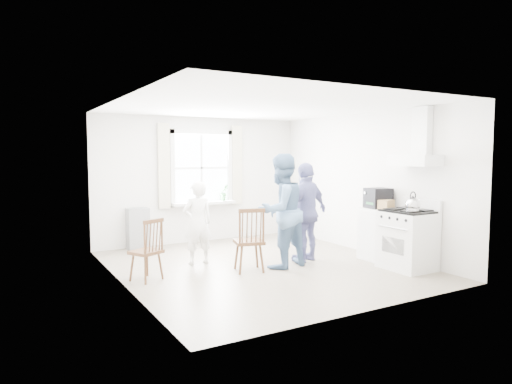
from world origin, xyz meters
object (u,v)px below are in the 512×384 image
Objects in this scene: windsor_chair_a at (151,243)px; windsor_chair_b at (251,233)px; stereo_stack at (378,198)px; person_mid at (281,211)px; gas_stove at (408,239)px; low_cabinet at (379,234)px; person_right at (307,212)px; person_left at (198,223)px.

windsor_chair_a is 1.51m from windsor_chair_b.
stereo_stack reaches higher than windsor_chair_a.
stereo_stack is at bearing 156.66° from person_mid.
stereo_stack is at bearing 82.67° from gas_stove.
low_cabinet is 1.33m from person_right.
stereo_stack is at bearing 140.33° from person_right.
gas_stove is 0.66× the size of person_right.
person_mid reaches higher than windsor_chair_a.
person_mid is (-1.78, 0.35, -0.15)m from stereo_stack.
windsor_chair_b is at bearing -6.14° from person_mid.
windsor_chair_b is at bearing 120.10° from person_left.
person_right reaches higher than gas_stove.
windsor_chair_a is 0.66× the size of person_left.
person_right is (-1.13, 0.57, 0.40)m from low_cabinet.
windsor_chair_b is 0.60× the size of person_right.
gas_stove is 0.61× the size of person_mid.
stereo_stack is 0.47× the size of windsor_chair_a.
stereo_stack is 1.82m from person_mid.
gas_stove is 1.24× the size of low_cabinet.
windsor_chair_a is at bearing 171.21° from stereo_stack.
gas_stove reaches higher than low_cabinet.
low_cabinet is (0.07, 0.70, -0.03)m from gas_stove.
person_mid is (-1.69, 1.11, 0.44)m from gas_stove.
person_left is (-0.48, 0.95, 0.07)m from windsor_chair_b.
person_right is (-1.16, 0.50, -0.23)m from stereo_stack.
stereo_stack is 2.44m from windsor_chair_b.
person_right reaches higher than stereo_stack.
windsor_chair_a is (-3.84, 0.66, 0.11)m from low_cabinet.
stereo_stack is 0.42× the size of windsor_chair_b.
person_mid reaches higher than gas_stove.
stereo_stack is 3.15m from person_left.
gas_stove is 0.81× the size of person_left.
gas_stove is 1.69m from person_right.
low_cabinet is 0.63m from stereo_stack.
low_cabinet is at bearing 154.59° from person_mid.
person_right is (-1.06, 1.27, 0.36)m from gas_stove.
person_mid reaches higher than windsor_chair_b.
gas_stove is 1.22× the size of windsor_chair_a.
gas_stove is 3.42m from person_left.
low_cabinet is 3.13m from person_left.
person_left reaches higher than windsor_chair_a.
low_cabinet is 2.39m from windsor_chair_b.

